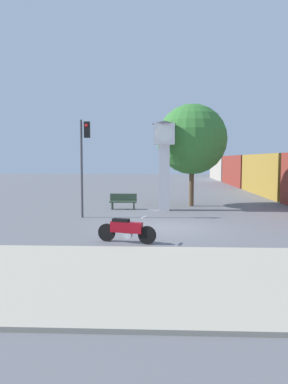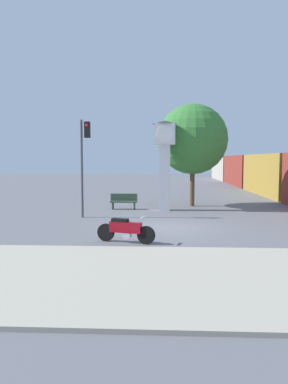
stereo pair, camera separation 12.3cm
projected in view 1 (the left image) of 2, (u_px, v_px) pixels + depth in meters
ground_plane at (166, 228)px, 16.21m from camera, size 120.00×120.00×0.00m
sidewalk_strip at (171, 277)px, 9.25m from camera, size 36.00×6.00×0.10m
motorcycle at (126, 230)px, 13.26m from camera, size 2.12×0.76×0.96m
clock_tower at (164, 151)px, 21.51m from camera, size 1.41×1.41×5.17m
freight_train at (255, 172)px, 37.36m from camera, size 2.80×47.26×3.40m
traffic_light at (84, 151)px, 18.79m from camera, size 0.50×0.35×4.94m
street_tree at (192, 139)px, 23.41m from camera, size 4.38×4.38×6.40m
bench at (123, 201)px, 22.21m from camera, size 1.60×0.44×0.92m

